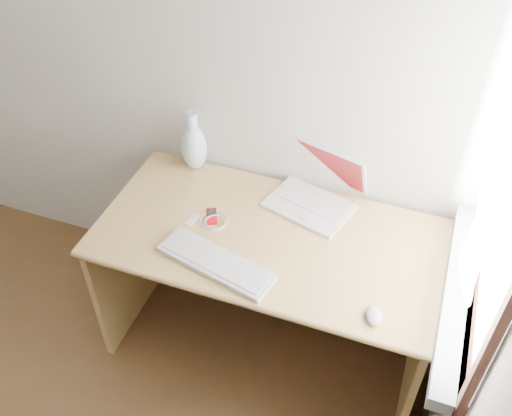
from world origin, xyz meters
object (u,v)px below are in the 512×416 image
(vase, at_px, (194,146))
(desk, at_px, (274,256))
(external_keyboard, at_px, (216,262))
(laptop, at_px, (313,191))

(vase, bearing_deg, desk, -25.31)
(external_keyboard, bearing_deg, vase, 135.12)
(laptop, bearing_deg, desk, -105.36)
(external_keyboard, height_order, vase, vase)
(laptop, distance_m, external_keyboard, 0.54)
(desk, distance_m, laptop, 0.34)
(desk, xyz_separation_m, external_keyboard, (-0.14, -0.30, 0.22))
(desk, relative_size, vase, 4.67)
(desk, bearing_deg, external_keyboard, -114.05)
(desk, height_order, external_keyboard, external_keyboard)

